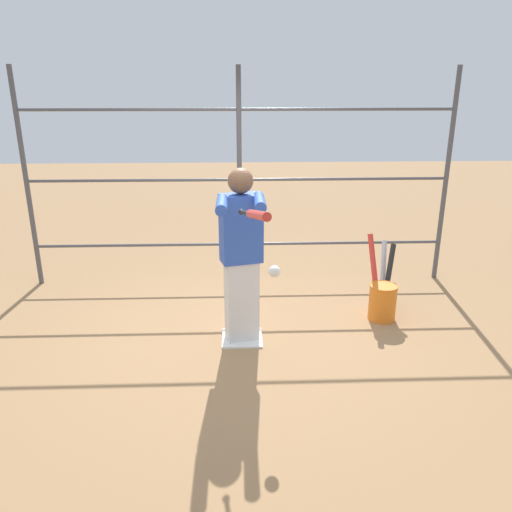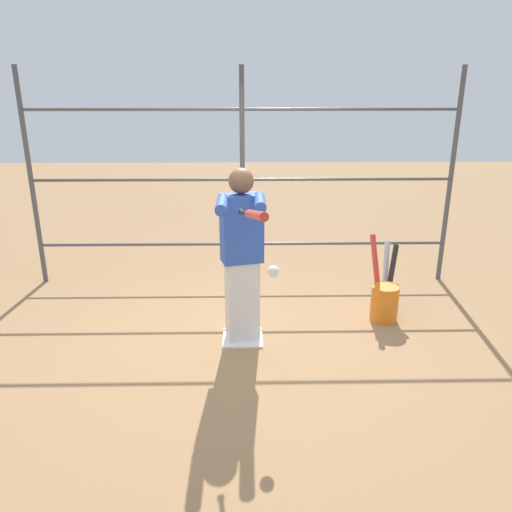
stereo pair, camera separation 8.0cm
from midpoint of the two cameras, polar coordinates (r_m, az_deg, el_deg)
ground_plane at (r=5.10m, az=-2.05°, el=-9.44°), size 24.00×24.00×0.00m
home_plate at (r=5.09m, az=-2.06°, el=-9.34°), size 0.40×0.40×0.02m
fence_backstop at (r=6.18m, az=-2.28°, el=8.70°), size 5.21×0.06×2.65m
batter at (r=4.71m, az=-2.19°, el=0.46°), size 0.43×0.66×1.72m
baseball_bat_swinging at (r=3.63m, az=-0.67°, el=4.74°), size 0.22×0.86×0.22m
softball_in_flight at (r=3.95m, az=1.55°, el=-1.77°), size 0.10×0.10×0.10m
bat_bucket at (r=5.61m, az=13.84°, el=-4.51°), size 0.39×0.78×0.88m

